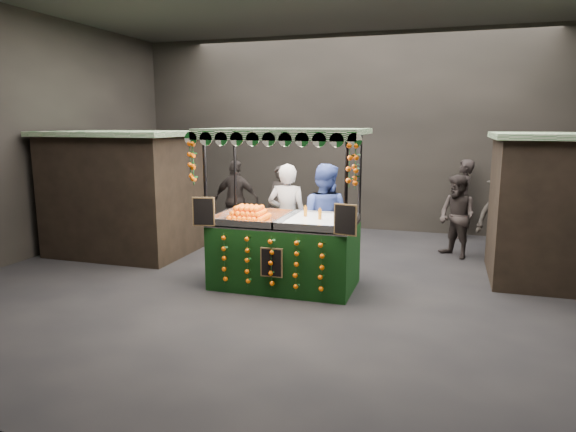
% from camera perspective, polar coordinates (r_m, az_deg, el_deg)
% --- Properties ---
extents(ground, '(12.00, 12.00, 0.00)m').
position_cam_1_polar(ground, '(8.96, 2.48, -7.63)').
color(ground, black).
rests_on(ground, ground).
extents(market_hall, '(12.10, 10.10, 5.05)m').
position_cam_1_polar(market_hall, '(8.54, 2.66, 14.48)').
color(market_hall, black).
rests_on(market_hall, ground).
extents(neighbour_stall_left, '(3.00, 2.20, 2.60)m').
position_cam_1_polar(neighbour_stall_left, '(11.44, -17.93, 2.55)').
color(neighbour_stall_left, black).
rests_on(neighbour_stall_left, ground).
extents(juice_stall, '(2.77, 1.63, 2.68)m').
position_cam_1_polar(juice_stall, '(8.62, -0.40, -2.59)').
color(juice_stall, black).
rests_on(juice_stall, ground).
extents(vendor_grey, '(0.78, 0.55, 2.03)m').
position_cam_1_polar(vendor_grey, '(9.56, -0.09, -0.19)').
color(vendor_grey, gray).
rests_on(vendor_grey, ground).
extents(vendor_blue, '(1.08, 0.88, 2.05)m').
position_cam_1_polar(vendor_blue, '(9.37, 4.01, -0.38)').
color(vendor_blue, navy).
rests_on(vendor_blue, ground).
extents(shopper_0, '(0.73, 0.54, 1.83)m').
position_cam_1_polar(shopper_0, '(11.53, -0.77, 1.14)').
color(shopper_0, black).
rests_on(shopper_0, ground).
extents(shopper_1, '(1.06, 1.05, 1.73)m').
position_cam_1_polar(shopper_1, '(11.07, 18.39, -0.06)').
color(shopper_1, '#2B2523').
rests_on(shopper_1, ground).
extents(shopper_2, '(1.12, 0.47, 1.90)m').
position_cam_1_polar(shopper_2, '(12.28, -5.80, 1.82)').
color(shopper_2, '#2A2422').
rests_on(shopper_2, ground).
extents(shopper_3, '(1.35, 1.18, 1.82)m').
position_cam_1_polar(shopper_3, '(11.27, 22.81, 0.06)').
color(shopper_3, '#2A2622').
rests_on(shopper_3, ground).
extents(shopper_4, '(0.79, 0.53, 1.59)m').
position_cam_1_polar(shopper_4, '(12.66, -14.70, 1.08)').
color(shopper_4, '#2A2722').
rests_on(shopper_4, ground).
extents(shopper_5, '(1.35, 1.32, 1.55)m').
position_cam_1_polar(shopper_5, '(12.26, 26.49, -0.09)').
color(shopper_5, '#292221').
rests_on(shopper_5, ground).
extents(shopper_6, '(0.56, 0.76, 1.91)m').
position_cam_1_polar(shopper_6, '(12.97, 18.96, 1.80)').
color(shopper_6, black).
rests_on(shopper_6, ground).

